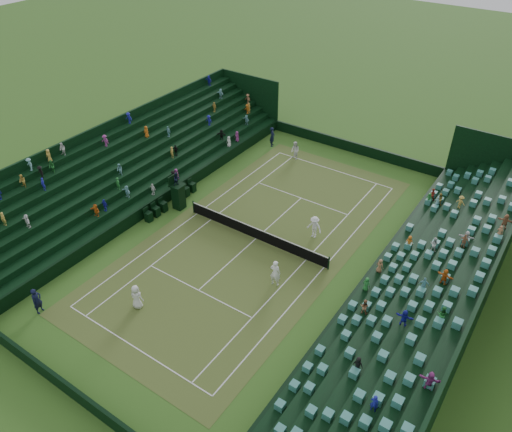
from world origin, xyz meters
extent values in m
plane|color=#396821|center=(0.00, 0.00, 0.00)|extent=(160.00, 160.00, 0.00)
cube|color=#3A6622|center=(0.00, 0.00, 0.01)|extent=(12.97, 26.77, 0.01)
cube|color=black|center=(0.00, 15.88, 0.50)|extent=(17.17, 0.20, 1.00)
cube|color=black|center=(0.00, -15.88, 0.50)|extent=(17.17, 0.20, 1.00)
cube|color=black|center=(8.48, 0.00, 0.50)|extent=(0.20, 31.77, 1.00)
cube|color=black|center=(-8.48, 0.00, 0.50)|extent=(0.20, 31.77, 1.00)
cube|color=black|center=(8.98, 0.00, 0.50)|extent=(0.80, 32.00, 1.00)
cube|color=black|center=(9.79, 0.00, 0.72)|extent=(0.80, 32.00, 1.45)
cube|color=black|center=(10.58, 0.00, 0.95)|extent=(0.80, 32.00, 1.90)
cube|color=black|center=(11.38, 0.00, 1.18)|extent=(0.80, 32.00, 2.35)
cube|color=black|center=(12.18, 0.00, 1.40)|extent=(0.80, 32.00, 2.80)
cube|color=black|center=(12.98, 0.00, 1.62)|extent=(0.80, 32.00, 3.25)
cube|color=black|center=(13.79, 0.00, 1.85)|extent=(0.80, 32.00, 3.70)
cube|color=black|center=(14.59, 0.00, 2.08)|extent=(0.80, 32.00, 4.15)
cube|color=black|center=(15.08, 0.00, 2.45)|extent=(0.20, 32.00, 4.90)
cube|color=black|center=(-8.98, 0.00, 0.50)|extent=(0.80, 32.00, 1.00)
cube|color=black|center=(-9.79, 0.00, 0.72)|extent=(0.80, 32.00, 1.45)
cube|color=black|center=(-10.58, 0.00, 0.95)|extent=(0.80, 32.00, 1.90)
cube|color=black|center=(-11.38, 0.00, 1.18)|extent=(0.80, 32.00, 2.35)
cube|color=black|center=(-12.18, 0.00, 1.40)|extent=(0.80, 32.00, 2.80)
cube|color=black|center=(-12.98, 0.00, 1.62)|extent=(0.80, 32.00, 3.25)
cube|color=black|center=(-13.79, 0.00, 1.85)|extent=(0.80, 32.00, 3.70)
cube|color=black|center=(-14.59, 0.00, 2.08)|extent=(0.80, 32.00, 4.15)
cube|color=black|center=(-15.08, 0.00, 2.45)|extent=(0.20, 32.00, 4.90)
cylinder|color=black|center=(-5.79, 0.00, 0.53)|extent=(0.10, 0.10, 1.06)
cylinder|color=black|center=(5.79, 0.00, 0.53)|extent=(0.10, 0.10, 1.06)
cube|color=black|center=(0.00, 0.00, 0.46)|extent=(11.57, 0.02, 0.86)
cube|color=white|center=(0.00, 0.00, 0.93)|extent=(11.57, 0.04, 0.07)
cube|color=black|center=(-7.15, -0.12, 0.99)|extent=(0.77, 0.77, 1.98)
cube|color=black|center=(-7.15, -0.12, 2.04)|extent=(0.99, 0.99, 0.11)
cube|color=black|center=(-7.53, -0.12, 2.43)|extent=(0.09, 0.99, 0.77)
imported|color=black|center=(-7.15, -0.12, 2.61)|extent=(0.53, 0.60, 1.03)
cube|color=black|center=(-7.85, -2.73, 0.39)|extent=(0.48, 0.48, 0.77)
cube|color=black|center=(-8.09, -2.73, 0.87)|extent=(0.06, 0.48, 0.48)
cube|color=black|center=(-7.85, -1.93, 0.39)|extent=(0.48, 0.48, 0.77)
cube|color=black|center=(-8.09, -1.93, 0.87)|extent=(0.06, 0.48, 0.48)
cube|color=black|center=(-7.85, -1.13, 0.39)|extent=(0.48, 0.48, 0.77)
cube|color=black|center=(-8.09, -1.13, 0.87)|extent=(0.06, 0.48, 0.48)
cube|color=black|center=(-7.85, 0.67, 0.39)|extent=(0.48, 0.48, 0.77)
cube|color=black|center=(-8.09, 0.67, 0.87)|extent=(0.06, 0.48, 0.48)
cube|color=black|center=(-7.85, 1.47, 0.39)|extent=(0.48, 0.48, 0.77)
cube|color=black|center=(-8.09, 1.47, 0.87)|extent=(0.06, 0.48, 0.48)
cube|color=black|center=(-7.85, 2.27, 0.39)|extent=(0.48, 0.48, 0.77)
cube|color=black|center=(-8.09, 2.27, 0.87)|extent=(0.06, 0.48, 0.48)
imported|color=white|center=(-2.10, -9.55, 0.84)|extent=(0.91, 0.69, 1.68)
imported|color=white|center=(3.66, -3.20, 0.96)|extent=(0.78, 0.59, 1.92)
imported|color=white|center=(-3.76, 11.69, 0.84)|extent=(1.00, 0.91, 1.68)
imported|color=white|center=(3.28, 2.54, 0.86)|extent=(1.12, 0.65, 1.73)
imported|color=black|center=(-6.87, 12.73, 0.94)|extent=(0.68, 0.81, 1.89)
imported|color=black|center=(-6.65, -13.14, 0.89)|extent=(0.53, 0.71, 1.77)
camera|label=1|loc=(15.91, -23.18, 21.98)|focal=35.00mm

